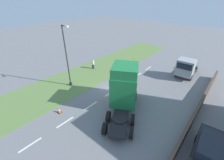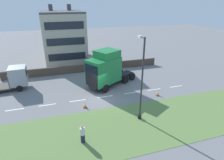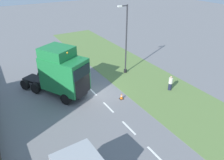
{
  "view_description": "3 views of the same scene",
  "coord_description": "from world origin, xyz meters",
  "px_view_note": "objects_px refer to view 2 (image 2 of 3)",
  "views": [
    {
      "loc": [
        10.0,
        -12.12,
        10.16
      ],
      "look_at": [
        0.12,
        -0.49,
        1.77
      ],
      "focal_mm": 24.0,
      "sensor_mm": 36.0,
      "label": 1
    },
    {
      "loc": [
        -18.67,
        4.26,
        10.24
      ],
      "look_at": [
        -0.52,
        -1.38,
        2.23
      ],
      "focal_mm": 30.0,
      "sensor_mm": 36.0,
      "label": 2
    },
    {
      "loc": [
        7.82,
        16.4,
        11.17
      ],
      "look_at": [
        -1.7,
        0.25,
        1.25
      ],
      "focal_mm": 35.0,
      "sensor_mm": 36.0,
      "label": 3
    }
  ],
  "objects_px": {
    "parked_car": "(102,60)",
    "lamp_post": "(141,84)",
    "flatbed_truck": "(15,78)",
    "pedestrian": "(83,134)",
    "lorry_cab": "(105,69)",
    "traffic_cone_lead": "(85,105)",
    "traffic_cone_trailing": "(158,93)"
  },
  "relations": [
    {
      "from": "traffic_cone_trailing",
      "to": "pedestrian",
      "type": "bearing_deg",
      "value": 118.6
    },
    {
      "from": "lorry_cab",
      "to": "parked_car",
      "type": "relative_size",
      "value": 1.53
    },
    {
      "from": "flatbed_truck",
      "to": "parked_car",
      "type": "distance_m",
      "value": 13.61
    },
    {
      "from": "flatbed_truck",
      "to": "parked_car",
      "type": "xyz_separation_m",
      "value": [
        5.38,
        -12.49,
        -0.45
      ]
    },
    {
      "from": "parked_car",
      "to": "pedestrian",
      "type": "xyz_separation_m",
      "value": [
        -17.64,
        6.03,
        -0.29
      ]
    },
    {
      "from": "flatbed_truck",
      "to": "pedestrian",
      "type": "height_order",
      "value": "flatbed_truck"
    },
    {
      "from": "lorry_cab",
      "to": "traffic_cone_lead",
      "type": "height_order",
      "value": "lorry_cab"
    },
    {
      "from": "parked_car",
      "to": "pedestrian",
      "type": "bearing_deg",
      "value": 158.24
    },
    {
      "from": "parked_car",
      "to": "lamp_post",
      "type": "xyz_separation_m",
      "value": [
        -15.94,
        0.41,
        2.48
      ]
    },
    {
      "from": "lamp_post",
      "to": "traffic_cone_trailing",
      "type": "bearing_deg",
      "value": -48.54
    },
    {
      "from": "lorry_cab",
      "to": "pedestrian",
      "type": "distance_m",
      "value": 10.59
    },
    {
      "from": "parked_car",
      "to": "traffic_cone_trailing",
      "type": "height_order",
      "value": "parked_car"
    },
    {
      "from": "traffic_cone_lead",
      "to": "traffic_cone_trailing",
      "type": "bearing_deg",
      "value": -88.94
    },
    {
      "from": "parked_car",
      "to": "pedestrian",
      "type": "distance_m",
      "value": 18.65
    },
    {
      "from": "lamp_post",
      "to": "lorry_cab",
      "type": "bearing_deg",
      "value": 8.5
    },
    {
      "from": "pedestrian",
      "to": "parked_car",
      "type": "bearing_deg",
      "value": -18.87
    },
    {
      "from": "pedestrian",
      "to": "traffic_cone_lead",
      "type": "bearing_deg",
      "value": -11.47
    },
    {
      "from": "parked_car",
      "to": "pedestrian",
      "type": "relative_size",
      "value": 3.12
    },
    {
      "from": "lamp_post",
      "to": "traffic_cone_lead",
      "type": "height_order",
      "value": "lamp_post"
    },
    {
      "from": "flatbed_truck",
      "to": "pedestrian",
      "type": "distance_m",
      "value": 13.88
    },
    {
      "from": "flatbed_truck",
      "to": "traffic_cone_lead",
      "type": "height_order",
      "value": "flatbed_truck"
    },
    {
      "from": "parked_car",
      "to": "pedestrian",
      "type": "height_order",
      "value": "parked_car"
    },
    {
      "from": "lamp_post",
      "to": "traffic_cone_lead",
      "type": "relative_size",
      "value": 13.16
    },
    {
      "from": "flatbed_truck",
      "to": "pedestrian",
      "type": "bearing_deg",
      "value": 24.79
    },
    {
      "from": "lorry_cab",
      "to": "pedestrian",
      "type": "bearing_deg",
      "value": 125.31
    },
    {
      "from": "lorry_cab",
      "to": "pedestrian",
      "type": "relative_size",
      "value": 4.77
    },
    {
      "from": "pedestrian",
      "to": "traffic_cone_lead",
      "type": "xyz_separation_m",
      "value": [
        5.1,
        -1.03,
        -0.46
      ]
    },
    {
      "from": "lorry_cab",
      "to": "parked_car",
      "type": "distance_m",
      "value": 8.44
    },
    {
      "from": "traffic_cone_lead",
      "to": "traffic_cone_trailing",
      "type": "distance_m",
      "value": 8.61
    },
    {
      "from": "pedestrian",
      "to": "traffic_cone_lead",
      "type": "distance_m",
      "value": 5.22
    },
    {
      "from": "parked_car",
      "to": "lamp_post",
      "type": "height_order",
      "value": "lamp_post"
    },
    {
      "from": "flatbed_truck",
      "to": "lamp_post",
      "type": "bearing_deg",
      "value": 45.83
    }
  ]
}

